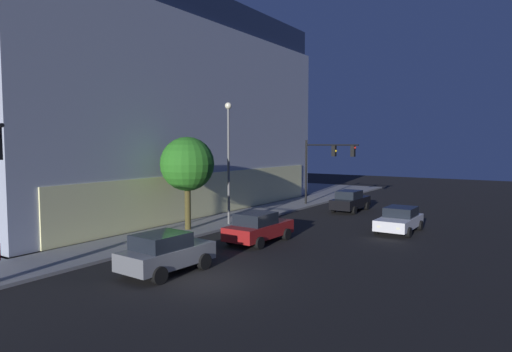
{
  "coord_description": "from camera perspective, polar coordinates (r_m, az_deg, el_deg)",
  "views": [
    {
      "loc": [
        -13.28,
        -11.23,
        5.41
      ],
      "look_at": [
        7.58,
        2.55,
        3.59
      ],
      "focal_mm": 31.18,
      "sensor_mm": 36.0,
      "label": 1
    }
  ],
  "objects": [
    {
      "name": "street_lamp_sidewalk",
      "position": [
        28.96,
        -3.55,
        3.6
      ],
      "size": [
        0.44,
        0.44,
        7.92
      ],
      "color": "slate",
      "rests_on": "sidewalk_corner"
    },
    {
      "name": "car_grey",
      "position": [
        19.21,
        -11.54,
        -9.56
      ],
      "size": [
        4.15,
        2.29,
        1.71
      ],
      "color": "slate",
      "rests_on": "ground"
    },
    {
      "name": "modern_building",
      "position": [
        42.84,
        -19.68,
        7.68
      ],
      "size": [
        30.78,
        27.44,
        16.55
      ],
      "color": "#4C4C51",
      "rests_on": "ground"
    },
    {
      "name": "car_white",
      "position": [
        28.78,
        17.94,
        -5.33
      ],
      "size": [
        4.37,
        2.12,
        1.51
      ],
      "color": "silver",
      "rests_on": "ground"
    },
    {
      "name": "sidewalk_tree",
      "position": [
        27.39,
        -8.81,
        1.49
      ],
      "size": [
        3.3,
        3.3,
        5.68
      ],
      "color": "#4A411E",
      "rests_on": "sidewalk_corner"
    },
    {
      "name": "traffic_light_far_corner",
      "position": [
        38.09,
        8.96,
        2.19
      ],
      "size": [
        0.54,
        4.96,
        5.57
      ],
      "color": "black",
      "rests_on": "sidewalk_corner"
    },
    {
      "name": "car_black",
      "position": [
        36.42,
        11.99,
        -3.13
      ],
      "size": [
        4.63,
        1.96,
        1.68
      ],
      "color": "black",
      "rests_on": "ground"
    },
    {
      "name": "ground_plane",
      "position": [
        18.22,
        -6.65,
        -13.14
      ],
      "size": [
        120.0,
        120.0,
        0.0
      ],
      "primitive_type": "plane",
      "color": "black"
    },
    {
      "name": "car_red",
      "position": [
        24.47,
        0.3,
        -6.6
      ],
      "size": [
        4.41,
        2.19,
        1.68
      ],
      "color": "maroon",
      "rests_on": "ground"
    }
  ]
}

